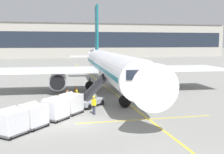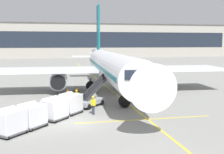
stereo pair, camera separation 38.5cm
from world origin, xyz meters
name	(u,v)px [view 1 (the left image)]	position (x,y,z in m)	size (l,w,h in m)	color
ground_plane	(80,124)	(0.00, 0.00, 0.00)	(600.00, 600.00, 0.00)	gray
parked_airplane	(110,66)	(5.73, 14.85, 3.39)	(30.94, 40.07, 13.41)	white
belt_loader	(91,98)	(1.84, 6.22, 0.88)	(4.47, 4.73, 3.11)	#A3A8B2
baggage_cart_lead	(71,103)	(-0.43, 3.46, 1.00)	(2.52, 2.59, 1.91)	#515156
baggage_cart_second	(55,108)	(-1.87, 1.59, 1.00)	(2.52, 2.59, 1.91)	#515156
baggage_cart_third	(33,115)	(-3.61, -0.30, 1.00)	(2.52, 2.59, 1.91)	#515156
baggage_cart_fourth	(11,122)	(-5.01, -1.84, 1.00)	(2.52, 2.59, 1.91)	#515156
ground_crew_by_loader	(72,99)	(-0.12, 5.11, 1.00)	(0.57, 0.28, 1.74)	black
ground_crew_by_carts	(77,97)	(0.42, 6.34, 1.00)	(0.47, 0.42, 1.74)	#514C42
ground_crew_marshaller	(94,104)	(1.61, 2.66, 1.00)	(0.41, 0.49, 1.74)	#333847
safety_cone_engine_keepout	(76,89)	(1.18, 15.25, 0.38)	(0.70, 0.70, 0.79)	black
safety_cone_wingtip	(59,96)	(-1.21, 10.72, 0.30)	(0.55, 0.55, 0.63)	black
safety_cone_nose_mark	(67,92)	(-0.13, 12.79, 0.38)	(0.69, 0.69, 0.78)	black
apron_guidance_line_lead_in	(112,92)	(5.91, 14.10, 0.00)	(0.20, 110.00, 0.01)	yellow
apron_guidance_line_stop_bar	(146,119)	(5.68, 0.10, 0.00)	(12.00, 0.20, 0.01)	yellow
terminal_building	(82,40)	(13.04, 109.48, 7.75)	(134.13, 18.35, 15.61)	#A8A399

